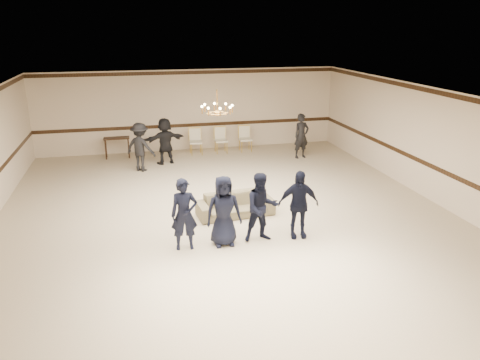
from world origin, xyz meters
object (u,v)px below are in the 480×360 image
object	(u,v)px
boy_a	(184,214)
boy_b	(224,211)
chandelier	(217,101)
banquet_chair_right	(245,139)
boy_d	(298,204)
adult_mid	(165,141)
adult_right	(301,136)
console_table	(117,148)
settee	(235,205)
banquet_chair_left	(196,142)
banquet_chair_mid	(221,140)
boy_c	(262,208)
adult_left	(140,147)

from	to	relation	value
boy_a	boy_b	xyz separation A→B (m)	(0.90, 0.00, 0.00)
chandelier	banquet_chair_right	size ratio (longest dim) A/B	0.94
boy_d	adult_mid	bearing A→B (deg)	117.26
adult_right	console_table	xyz separation A→B (m)	(-6.83, 1.61, -0.45)
settee	console_table	world-z (taller)	console_table
chandelier	banquet_chair_left	world-z (taller)	chandelier
banquet_chair_mid	adult_right	bearing A→B (deg)	-28.43
chandelier	boy_c	distance (m)	3.53
chandelier	boy_d	distance (m)	3.76
boy_a	banquet_chair_left	bearing A→B (deg)	82.54
banquet_chair_right	boy_a	bearing A→B (deg)	-111.47
adult_mid	boy_c	bearing A→B (deg)	86.87
chandelier	boy_b	xyz separation A→B (m)	(-0.41, -2.83, -2.05)
adult_right	boy_a	bearing A→B (deg)	-140.94
boy_c	chandelier	bearing A→B (deg)	98.54
settee	boy_c	bearing A→B (deg)	-86.23
settee	banquet_chair_left	world-z (taller)	banquet_chair_left
adult_right	boy_d	bearing A→B (deg)	-123.52
adult_mid	banquet_chair_left	distance (m)	1.65
adult_mid	boy_b	bearing A→B (deg)	79.71
adult_right	banquet_chair_right	distance (m)	2.34
banquet_chair_left	banquet_chair_mid	bearing A→B (deg)	5.94
banquet_chair_left	banquet_chair_right	bearing A→B (deg)	5.94
boy_d	console_table	xyz separation A→B (m)	(-4.29, 8.18, -0.43)
adult_right	console_table	size ratio (longest dim) A/B	1.79
adult_left	console_table	bearing A→B (deg)	-32.02
chandelier	boy_d	size ratio (longest dim) A/B	0.57
boy_d	settee	distance (m)	2.07
boy_c	banquet_chair_right	distance (m)	8.15
boy_d	adult_right	size ratio (longest dim) A/B	0.98
boy_a	banquet_chair_right	xyz separation A→B (m)	(3.41, 7.98, -0.33)
chandelier	adult_left	world-z (taller)	chandelier
chandelier	console_table	bearing A→B (deg)	118.54
boy_a	boy_b	bearing A→B (deg)	2.53
boy_d	banquet_chair_left	world-z (taller)	boy_d
boy_b	banquet_chair_left	xyz separation A→B (m)	(0.51, 7.98, -0.33)
boy_d	banquet_chair_right	world-z (taller)	boy_d
adult_right	banquet_chair_mid	bearing A→B (deg)	141.19
boy_b	boy_d	xyz separation A→B (m)	(1.80, 0.00, 0.00)
adult_right	boy_c	bearing A→B (deg)	-130.01
boy_b	settee	size ratio (longest dim) A/B	0.82
adult_left	banquet_chair_mid	distance (m)	3.61
adult_left	boy_d	bearing A→B (deg)	153.21
adult_mid	banquet_chair_left	world-z (taller)	adult_mid
boy_a	boy_d	distance (m)	2.70
console_table	settee	bearing A→B (deg)	-64.38
boy_b	settee	world-z (taller)	boy_b
adult_mid	adult_left	bearing A→B (deg)	21.36
boy_d	adult_left	bearing A→B (deg)	125.97
adult_left	adult_mid	distance (m)	1.14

